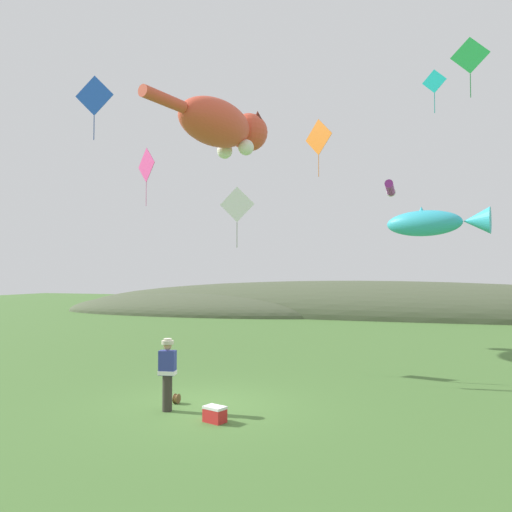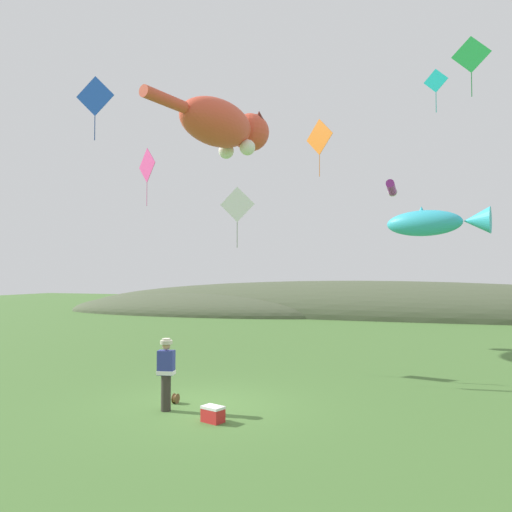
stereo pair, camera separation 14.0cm
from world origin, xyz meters
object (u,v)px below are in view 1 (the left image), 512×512
object	(u,v)px
festival_attendant	(167,372)
kite_tube_streamer	(390,188)
kite_giant_cat	(223,126)
kite_diamond_blue	(94,96)
kite_spool	(177,399)
kite_diamond_pink	(146,165)
kite_fish_windsock	(435,222)
kite_diamond_green	(470,56)
picnic_cooler	(215,414)
kite_diamond_teal	(434,82)
kite_diamond_orange	(318,137)
kite_diamond_white	(237,205)

from	to	relation	value
festival_attendant	kite_tube_streamer	world-z (taller)	kite_tube_streamer
kite_giant_cat	kite_diamond_blue	world-z (taller)	kite_giant_cat
kite_diamond_blue	kite_giant_cat	bearing A→B (deg)	76.15
kite_spool	kite_diamond_pink	size ratio (longest dim) A/B	0.11
kite_fish_windsock	kite_diamond_green	bearing A→B (deg)	71.90
picnic_cooler	kite_fish_windsock	distance (m)	8.65
kite_diamond_teal	kite_diamond_pink	bearing A→B (deg)	-146.33
festival_attendant	kite_fish_windsock	xyz separation A→B (m)	(6.28, 4.96, 3.97)
kite_diamond_orange	kite_diamond_teal	bearing A→B (deg)	34.04
festival_attendant	kite_tube_streamer	distance (m)	14.44
kite_diamond_teal	kite_fish_windsock	bearing A→B (deg)	-90.62
festival_attendant	kite_giant_cat	xyz separation A→B (m)	(-3.59, 11.74, 9.80)
kite_diamond_teal	kite_giant_cat	bearing A→B (deg)	-176.23
kite_tube_streamer	kite_diamond_green	size ratio (longest dim) A/B	1.05
kite_tube_streamer	kite_diamond_blue	xyz separation A→B (m)	(-9.88, -8.08, 2.67)
picnic_cooler	kite_giant_cat	world-z (taller)	kite_giant_cat
kite_diamond_teal	kite_diamond_orange	bearing A→B (deg)	-145.96
kite_giant_cat	kite_tube_streamer	size ratio (longest dim) A/B	3.55
festival_attendant	kite_tube_streamer	bearing A→B (deg)	70.12
picnic_cooler	kite_diamond_blue	distance (m)	12.81
kite_diamond_teal	kite_diamond_green	distance (m)	3.63
kite_diamond_orange	kite_diamond_green	xyz separation A→B (m)	(5.83, -0.28, 2.47)
picnic_cooler	kite_giant_cat	distance (m)	16.91
kite_diamond_white	kite_diamond_orange	bearing A→B (deg)	62.55
kite_spool	kite_diamond_green	distance (m)	16.09
kite_fish_windsock	kite_tube_streamer	bearing A→B (deg)	104.43
festival_attendant	kite_diamond_teal	world-z (taller)	kite_diamond_teal
kite_diamond_teal	kite_diamond_blue	bearing A→B (deg)	-145.07
kite_giant_cat	kite_diamond_green	distance (m)	11.55
kite_fish_windsock	kite_diamond_green	size ratio (longest dim) A/B	1.33
kite_giant_cat	kite_diamond_pink	bearing A→B (deg)	-94.28
kite_spool	kite_giant_cat	world-z (taller)	kite_giant_cat
kite_giant_cat	kite_diamond_blue	size ratio (longest dim) A/B	3.58
kite_diamond_orange	kite_diamond_green	bearing A→B (deg)	-2.78
kite_diamond_orange	picnic_cooler	bearing A→B (deg)	-91.75
kite_spool	kite_diamond_blue	distance (m)	11.67
kite_giant_cat	kite_diamond_green	size ratio (longest dim) A/B	3.73
kite_giant_cat	kite_fish_windsock	bearing A→B (deg)	-34.47
kite_diamond_pink	kite_diamond_teal	distance (m)	13.29
kite_tube_streamer	kite_spool	bearing A→B (deg)	-111.54
kite_diamond_teal	kite_diamond_orange	size ratio (longest dim) A/B	0.82
kite_diamond_white	kite_diamond_orange	size ratio (longest dim) A/B	0.89
kite_spool	festival_attendant	bearing A→B (deg)	-79.98
kite_fish_windsock	kite_diamond_teal	distance (m)	10.23
kite_diamond_pink	kite_tube_streamer	bearing A→B (deg)	38.59
kite_tube_streamer	kite_diamond_orange	xyz separation A→B (m)	(-2.64, -2.92, 1.80)
festival_attendant	kite_diamond_green	bearing A→B (deg)	49.84
kite_diamond_blue	kite_diamond_white	xyz separation A→B (m)	(5.18, 1.19, -4.11)
kite_fish_windsock	kite_diamond_orange	bearing A→B (deg)	136.09
kite_tube_streamer	kite_diamond_white	bearing A→B (deg)	-124.31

